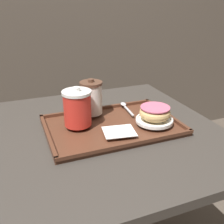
{
  "coord_description": "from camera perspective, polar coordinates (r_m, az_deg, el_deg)",
  "views": [
    {
      "loc": [
        -0.3,
        -0.79,
        1.14
      ],
      "look_at": [
        0.01,
        -0.0,
        0.77
      ],
      "focal_mm": 42.0,
      "sensor_mm": 36.0,
      "label": 1
    }
  ],
  "objects": [
    {
      "name": "cafe_table",
      "position": [
        1.04,
        -0.63,
        -12.13
      ],
      "size": [
        0.78,
        0.84,
        0.71
      ],
      "color": "#38332D",
      "rests_on": "ground_plane"
    },
    {
      "name": "serving_tray",
      "position": [
        0.95,
        0.0,
        -3.14
      ],
      "size": [
        0.47,
        0.32,
        0.02
      ],
      "color": "#512D1E",
      "rests_on": "cafe_table"
    },
    {
      "name": "napkin_paper",
      "position": [
        0.88,
        1.56,
        -4.24
      ],
      "size": [
        0.12,
        0.1,
        0.0
      ],
      "rotation": [
        0.0,
        0.0,
        -0.16
      ],
      "color": "white",
      "rests_on": "serving_tray"
    },
    {
      "name": "coffee_cup_front",
      "position": [
        0.91,
        -7.55,
        0.92
      ],
      "size": [
        0.1,
        0.1,
        0.14
      ],
      "color": "red",
      "rests_on": "serving_tray"
    },
    {
      "name": "coffee_cup_rear",
      "position": [
        1.0,
        -4.5,
        3.17
      ],
      "size": [
        0.09,
        0.09,
        0.14
      ],
      "color": "white",
      "rests_on": "serving_tray"
    },
    {
      "name": "plate_with_chocolate_donut",
      "position": [
        0.96,
        9.21,
        -1.7
      ],
      "size": [
        0.14,
        0.14,
        0.01
      ],
      "color": "white",
      "rests_on": "serving_tray"
    },
    {
      "name": "donut_chocolate_glazed",
      "position": [
        0.94,
        9.32,
        -0.1
      ],
      "size": [
        0.11,
        0.11,
        0.04
      ],
      "color": "#DBB270",
      "rests_on": "plate_with_chocolate_donut"
    },
    {
      "name": "spoon",
      "position": [
        1.07,
        2.8,
        1.36
      ],
      "size": [
        0.03,
        0.13,
        0.01
      ],
      "rotation": [
        0.0,
        0.0,
        1.49
      ],
      "color": "silver",
      "rests_on": "serving_tray"
    }
  ]
}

